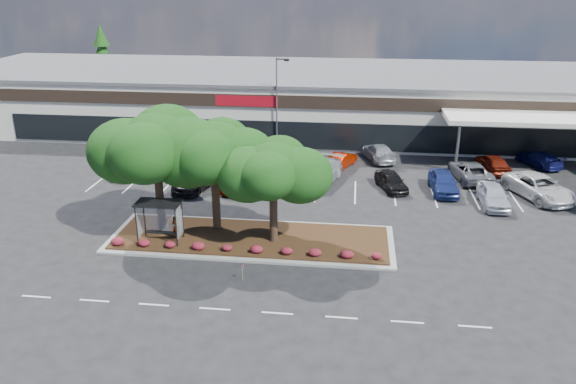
# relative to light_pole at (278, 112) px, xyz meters

# --- Properties ---
(ground) EXTENTS (160.00, 160.00, 0.00)m
(ground) POSITION_rel_light_pole_xyz_m (3.00, -23.63, -3.92)
(ground) COLOR black
(ground) RESTS_ON ground
(retail_store) EXTENTS (80.40, 25.20, 6.25)m
(retail_store) POSITION_rel_light_pole_xyz_m (3.07, 10.28, -0.76)
(retail_store) COLOR silver
(retail_store) RESTS_ON ground
(landscape_island) EXTENTS (18.00, 6.00, 0.26)m
(landscape_island) POSITION_rel_light_pole_xyz_m (1.00, -19.63, -3.79)
(landscape_island) COLOR gray
(landscape_island) RESTS_ON ground
(lane_markings) EXTENTS (33.12, 20.06, 0.01)m
(lane_markings) POSITION_rel_light_pole_xyz_m (2.86, -13.21, -3.91)
(lane_markings) COLOR silver
(lane_markings) RESTS_ON ground
(shrub_row) EXTENTS (17.00, 0.80, 0.50)m
(shrub_row) POSITION_rel_light_pole_xyz_m (1.00, -21.73, -3.41)
(shrub_row) COLOR maroon
(shrub_row) RESTS_ON landscape_island
(bus_shelter) EXTENTS (2.75, 1.55, 2.59)m
(bus_shelter) POSITION_rel_light_pole_xyz_m (-4.50, -20.68, -1.61)
(bus_shelter) COLOR black
(bus_shelter) RESTS_ON landscape_island
(island_tree_west) EXTENTS (7.20, 7.20, 7.89)m
(island_tree_west) POSITION_rel_light_pole_xyz_m (-5.00, -19.13, 0.29)
(island_tree_west) COLOR black
(island_tree_west) RESTS_ON landscape_island
(island_tree_mid) EXTENTS (6.60, 6.60, 7.32)m
(island_tree_mid) POSITION_rel_light_pole_xyz_m (-1.50, -18.43, 0.00)
(island_tree_mid) COLOR black
(island_tree_mid) RESTS_ON landscape_island
(island_tree_east) EXTENTS (5.80, 5.80, 6.50)m
(island_tree_east) POSITION_rel_light_pole_xyz_m (2.50, -19.93, -0.41)
(island_tree_east) COLOR black
(island_tree_east) RESTS_ON landscape_island
(conifer_north_west) EXTENTS (4.40, 4.40, 10.00)m
(conifer_north_west) POSITION_rel_light_pole_xyz_m (-27.00, 22.37, 1.08)
(conifer_north_west) COLOR black
(conifer_north_west) RESTS_ON ground
(person_waiting) EXTENTS (0.66, 0.55, 1.53)m
(person_waiting) POSITION_rel_light_pole_xyz_m (-3.64, -20.38, -2.89)
(person_waiting) COLOR #594C47
(person_waiting) RESTS_ON landscape_island
(light_pole) EXTENTS (1.40, 0.82, 8.90)m
(light_pole) POSITION_rel_light_pole_xyz_m (0.00, 0.00, 0.00)
(light_pole) COLOR gray
(light_pole) RESTS_ON ground
(survey_stake) EXTENTS (0.07, 0.14, 0.97)m
(survey_stake) POSITION_rel_light_pole_xyz_m (1.46, -24.63, -3.29)
(survey_stake) COLOR #A28855
(survey_stake) RESTS_ON ground
(car_0) EXTENTS (2.06, 4.10, 1.34)m
(car_0) POSITION_rel_light_pole_xyz_m (-12.10, -8.53, -3.25)
(car_0) COLOR white
(car_0) RESTS_ON ground
(car_1) EXTENTS (3.46, 5.72, 1.55)m
(car_1) POSITION_rel_light_pole_xyz_m (-5.00, -10.76, -3.14)
(car_1) COLOR black
(car_1) RESTS_ON ground
(car_2) EXTENTS (3.11, 4.65, 1.47)m
(car_2) POSITION_rel_light_pole_xyz_m (-1.46, -10.81, -3.18)
(car_2) COLOR #7B1101
(car_2) RESTS_ON ground
(car_3) EXTENTS (3.04, 5.40, 1.68)m
(car_3) POSITION_rel_light_pole_xyz_m (0.95, -8.23, -3.08)
(car_3) COLOR navy
(car_3) RESTS_ON ground
(car_4) EXTENTS (3.91, 6.36, 1.72)m
(car_4) POSITION_rel_light_pole_xyz_m (4.64, -8.28, -3.06)
(car_4) COLOR #AAB0B5
(car_4) RESTS_ON ground
(car_5) EXTENTS (2.90, 4.45, 1.41)m
(car_5) POSITION_rel_light_pole_xyz_m (10.29, -9.12, -3.21)
(car_5) COLOR black
(car_5) RESTS_ON ground
(car_6) EXTENTS (2.13, 4.89, 1.64)m
(car_6) POSITION_rel_light_pole_xyz_m (14.28, -9.27, -3.10)
(car_6) COLOR navy
(car_6) RESTS_ON ground
(car_7) EXTENTS (1.87, 4.59, 1.56)m
(car_7) POSITION_rel_light_pole_xyz_m (17.54, -11.69, -3.14)
(car_7) COLOR silver
(car_7) RESTS_ON ground
(car_8) EXTENTS (4.93, 6.72, 1.70)m
(car_8) POSITION_rel_light_pole_xyz_m (21.32, -9.63, -3.07)
(car_8) COLOR silver
(car_8) RESTS_ON ground
(car_9) EXTENTS (2.37, 5.18, 1.47)m
(car_9) POSITION_rel_light_pole_xyz_m (-6.06, -1.25, -3.18)
(car_9) COLOR #989FA3
(car_9) RESTS_ON ground
(car_10) EXTENTS (3.65, 5.50, 1.40)m
(car_10) POSITION_rel_light_pole_xyz_m (-2.31, -5.24, -3.22)
(car_10) COLOR #989EA4
(car_10) RESTS_ON ground
(car_11) EXTENTS (2.52, 5.54, 1.57)m
(car_11) POSITION_rel_light_pole_xyz_m (1.27, -3.24, -3.13)
(car_11) COLOR slate
(car_11) RESTS_ON ground
(car_12) EXTENTS (2.24, 4.12, 1.33)m
(car_12) POSITION_rel_light_pole_xyz_m (5.19, -5.41, -3.25)
(car_12) COLOR #B4BDC2
(car_12) RESTS_ON ground
(car_13) EXTENTS (2.85, 4.32, 1.35)m
(car_13) POSITION_rel_light_pole_xyz_m (6.18, -4.05, -3.24)
(car_13) COLOR #9D1901
(car_13) RESTS_ON ground
(car_14) EXTENTS (3.52, 5.53, 1.49)m
(car_14) POSITION_rel_light_pole_xyz_m (9.49, -1.52, -3.17)
(car_14) COLOR #9BA0A7
(car_14) RESTS_ON ground
(car_15) EXTENTS (3.33, 5.80, 1.52)m
(car_15) POSITION_rel_light_pole_xyz_m (16.86, -6.06, -3.16)
(car_15) COLOR slate
(car_15) RESTS_ON ground
(car_16) EXTENTS (2.61, 4.75, 1.53)m
(car_16) POSITION_rel_light_pole_xyz_m (19.16, -3.64, -3.15)
(car_16) COLOR maroon
(car_16) RESTS_ON ground
(car_17) EXTENTS (3.65, 5.07, 1.36)m
(car_17) POSITION_rel_light_pole_xyz_m (23.59, -1.55, -3.24)
(car_17) COLOR navy
(car_17) RESTS_ON ground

